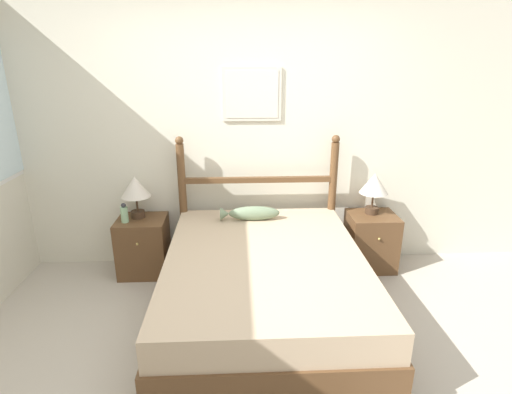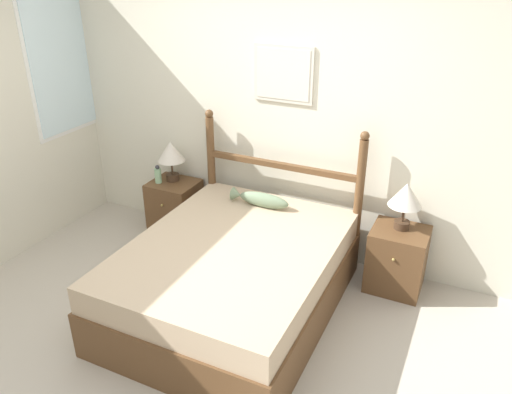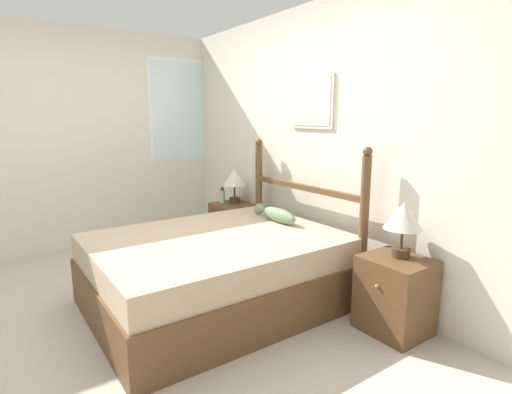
# 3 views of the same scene
# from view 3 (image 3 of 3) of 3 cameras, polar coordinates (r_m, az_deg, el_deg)

# --- Properties ---
(ground_plane) EXTENTS (16.00, 16.00, 0.00)m
(ground_plane) POSITION_cam_3_polar(r_m,az_deg,el_deg) (3.37, -16.38, -16.33)
(ground_plane) COLOR #B7AD9E
(wall_back) EXTENTS (6.40, 0.08, 2.55)m
(wall_back) POSITION_cam_3_polar(r_m,az_deg,el_deg) (3.89, 7.55, 7.40)
(wall_back) COLOR beige
(wall_back) RESTS_ON ground_plane
(wall_left) EXTENTS (0.08, 6.40, 2.55)m
(wall_left) POSITION_cam_3_polar(r_m,az_deg,el_deg) (5.08, -24.72, 7.42)
(wall_left) COLOR beige
(wall_left) RESTS_ON ground_plane
(bed) EXTENTS (1.51, 1.95, 0.59)m
(bed) POSITION_cam_3_polar(r_m,az_deg,el_deg) (3.36, -5.64, -10.45)
(bed) COLOR brown
(bed) RESTS_ON ground_plane
(headboard) EXTENTS (1.51, 0.08, 1.32)m
(headboard) POSITION_cam_3_polar(r_m,az_deg,el_deg) (3.76, 6.75, -1.45)
(headboard) COLOR brown
(headboard) RESTS_ON ground_plane
(nightstand_left) EXTENTS (0.45, 0.43, 0.56)m
(nightstand_left) POSITION_cam_3_polar(r_m,az_deg,el_deg) (4.68, -3.30, -4.32)
(nightstand_left) COLOR brown
(nightstand_left) RESTS_ON ground_plane
(nightstand_right) EXTENTS (0.45, 0.43, 0.56)m
(nightstand_right) POSITION_cam_3_polar(r_m,az_deg,el_deg) (3.13, 19.23, -13.08)
(nightstand_right) COLOR brown
(nightstand_right) RESTS_ON ground_plane
(table_lamp_left) EXTENTS (0.27, 0.27, 0.40)m
(table_lamp_left) POSITION_cam_3_polar(r_m,az_deg,el_deg) (4.61, -3.10, 2.64)
(table_lamp_left) COLOR #422D1E
(table_lamp_left) RESTS_ON nightstand_left
(table_lamp_right) EXTENTS (0.27, 0.27, 0.40)m
(table_lamp_right) POSITION_cam_3_polar(r_m,az_deg,el_deg) (2.98, 20.30, -2.85)
(table_lamp_right) COLOR #422D1E
(table_lamp_right) RESTS_ON nightstand_right
(bottle) EXTENTS (0.07, 0.07, 0.19)m
(bottle) POSITION_cam_3_polar(r_m,az_deg,el_deg) (4.67, -4.84, 0.18)
(bottle) COLOR #99C699
(bottle) RESTS_ON nightstand_left
(fish_pillow) EXTENTS (0.54, 0.12, 0.13)m
(fish_pillow) POSITION_cam_3_polar(r_m,az_deg,el_deg) (3.68, 2.88, -2.50)
(fish_pillow) COLOR gray
(fish_pillow) RESTS_ON bed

